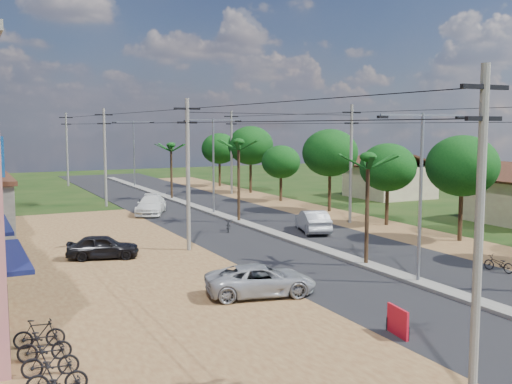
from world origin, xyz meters
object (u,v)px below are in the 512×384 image
moto_rider_east (499,264)px  car_white_far (151,206)px  car_parked_dark (103,247)px  car_parked_silver (261,281)px  roadside_sign (398,322)px  car_silver_mid (313,222)px  parked_scooter_row (53,369)px

moto_rider_east → car_white_far: bearing=-82.2°
car_white_far → car_parked_dark: size_ratio=1.32×
moto_rider_east → car_parked_dark: bearing=-47.2°
car_parked_silver → roadside_sign: size_ratio=3.75×
car_silver_mid → roadside_sign: 20.78m
roadside_sign → parked_scooter_row: 11.51m
car_parked_silver → moto_rider_east: 12.81m
moto_rider_east → roadside_sign: roadside_sign is taller
car_silver_mid → car_parked_dark: (-14.92, -1.91, -0.09)m
moto_rider_east → roadside_sign: bearing=13.0°
car_parked_dark → moto_rider_east: 21.09m
car_parked_dark → parked_scooter_row: car_parked_dark is taller
car_white_far → car_parked_silver: bearing=-71.2°
roadside_sign → car_white_far: bearing=97.1°
car_white_far → car_parked_silver: (-2.73, -25.63, -0.08)m
car_silver_mid → moto_rider_east: car_silver_mid is taller
roadside_sign → parked_scooter_row: size_ratio=0.18×
roadside_sign → car_parked_dark: bearing=119.4°
car_silver_mid → roadside_sign: (-8.34, -19.03, -0.23)m
car_silver_mid → car_white_far: car_silver_mid is taller
car_parked_silver → moto_rider_east: car_parked_silver is taller
car_parked_silver → moto_rider_east: size_ratio=3.02×
roadside_sign → moto_rider_east: bearing=33.6°
parked_scooter_row → car_parked_silver: bearing=30.0°
moto_rider_east → parked_scooter_row: size_ratio=0.22×
car_parked_silver → car_silver_mid: bearing=-27.1°
car_parked_silver → parked_scooter_row: 10.90m
moto_rider_east → car_silver_mid: bearing=-92.7°
car_parked_silver → car_parked_dark: bearing=36.5°
moto_rider_east → roadside_sign: size_ratio=1.24×
roadside_sign → parked_scooter_row: roadside_sign is taller
car_parked_silver → parked_scooter_row: car_parked_silver is taller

